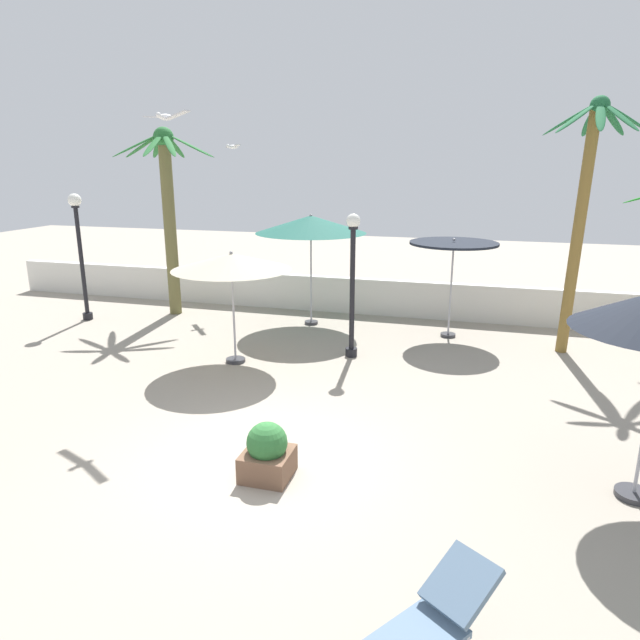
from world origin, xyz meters
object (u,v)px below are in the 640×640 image
Objects in this scene: seagull_0 at (233,146)px; planter at (267,453)px; patio_umbrella_0 at (454,248)px; palm_tree_0 at (168,200)px; lamp_post_1 at (80,243)px; seagull_1 at (165,116)px; lamp_post_0 at (352,277)px; palm_tree_2 at (584,199)px; patio_umbrella_2 at (311,225)px; patio_umbrella_4 at (231,262)px; lounge_chair_0 at (414,637)px.

planter is at bearing -64.02° from seagull_0.
palm_tree_0 reaches higher than patio_umbrella_0.
lamp_post_1 is 6.80m from seagull_1.
lamp_post_0 reaches higher than patio_umbrella_0.
patio_umbrella_0 is 3.17m from palm_tree_2.
palm_tree_2 is at bearing 26.49° from seagull_1.
planter is (1.74, -8.00, -2.45)m from patio_umbrella_2.
patio_umbrella_2 is 4.34m from seagull_0.
patio_umbrella_2 is 0.57× the size of palm_tree_0.
patio_umbrella_4 is 0.49× the size of palm_tree_0.
planter is (-4.97, -7.32, -3.28)m from palm_tree_2.
seagull_1 is (-8.16, -4.07, 1.64)m from palm_tree_2.
lamp_post_0 is at bearing -54.57° from patio_umbrella_2.
lounge_chair_0 is (4.95, -7.20, -1.94)m from patio_umbrella_4.
patio_umbrella_2 is 3.11m from lamp_post_0.
patio_umbrella_0 is 10.41m from lamp_post_1.
patio_umbrella_4 is 8.11m from palm_tree_2.
patio_umbrella_4 is at bearing -21.13° from lamp_post_1.
palm_tree_2 reaches higher than planter.
palm_tree_0 is 0.93× the size of palm_tree_2.
palm_tree_0 is 10.52m from planter.
palm_tree_2 is at bearing -3.64° from palm_tree_0.
seagull_0 is 1.08× the size of planter.
lamp_post_0 is 1.83× the size of lounge_chair_0.
patio_umbrella_0 is 3.13m from lamp_post_0.
palm_tree_0 is 1.50× the size of lamp_post_1.
patio_umbrella_2 is (-3.86, 0.17, 0.46)m from patio_umbrella_0.
patio_umbrella_2 is at bearing 177.47° from patio_umbrella_0.
lamp_post_0 is at bearing -160.69° from palm_tree_2.
lamp_post_0 is (-4.98, -1.74, -1.74)m from palm_tree_2.
palm_tree_2 is at bearing 55.84° from planter.
palm_tree_0 reaches higher than planter.
lamp_post_1 reaches higher than lamp_post_0.
seagull_0 reaches higher than lamp_post_1.
lounge_chair_0 is at bearing -48.36° from planter.
patio_umbrella_4 is at bearing 124.52° from lounge_chair_0.
palm_tree_2 is 5.55m from lamp_post_0.
palm_tree_0 reaches higher than lounge_chair_0.
planter is at bearing -52.77° from palm_tree_0.
patio_umbrella_4 is at bearing -44.87° from palm_tree_0.
lamp_post_0 is 8.29m from lamp_post_1.
seagull_0 is at bearing 146.98° from patio_umbrella_2.
patio_umbrella_0 is 8.35m from planter.
patio_umbrella_0 reaches higher than patio_umbrella_4.
lamp_post_0 is 0.92× the size of lamp_post_1.
patio_umbrella_2 is 1.70× the size of lounge_chair_0.
palm_tree_2 reaches higher than lamp_post_1.
patio_umbrella_4 is (-0.77, -3.56, -0.49)m from patio_umbrella_2.
lamp_post_0 is (-2.13, -2.26, -0.44)m from patio_umbrella_0.
patio_umbrella_0 is 3.89m from patio_umbrella_2.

